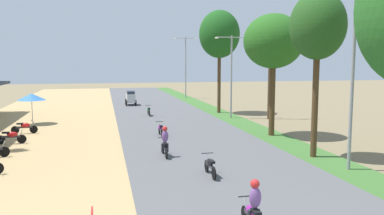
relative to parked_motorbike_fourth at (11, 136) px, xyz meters
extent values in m
cylinder|color=black|center=(0.38, -3.55, -0.21)|extent=(0.56, 0.06, 0.56)
cylinder|color=#A5A8AD|center=(0.32, -3.55, 0.06)|extent=(0.26, 0.05, 0.68)
cylinder|color=black|center=(0.26, -3.55, 0.43)|extent=(0.04, 0.54, 0.04)
cylinder|color=black|center=(0.59, 0.00, -0.21)|extent=(0.56, 0.06, 0.56)
cylinder|color=black|center=(-0.65, 0.00, -0.21)|extent=(0.56, 0.06, 0.56)
cube|color=#333338|center=(-0.03, 0.00, -0.03)|extent=(1.12, 0.12, 0.12)
ellipsoid|color=red|center=(0.05, 0.00, 0.11)|extent=(0.64, 0.28, 0.32)
cube|color=black|center=(-0.31, 0.00, 0.23)|extent=(0.44, 0.20, 0.10)
cylinder|color=#A5A8AD|center=(0.53, 0.00, 0.06)|extent=(0.26, 0.05, 0.68)
cylinder|color=black|center=(0.47, 0.00, 0.43)|extent=(0.04, 0.54, 0.04)
cylinder|color=black|center=(0.71, 3.60, -0.21)|extent=(0.56, 0.06, 0.56)
cylinder|color=black|center=(-0.53, 3.60, -0.21)|extent=(0.56, 0.06, 0.56)
cube|color=#333338|center=(0.09, 3.60, -0.03)|extent=(1.12, 0.12, 0.12)
ellipsoid|color=red|center=(0.17, 3.60, 0.11)|extent=(0.64, 0.28, 0.32)
cube|color=black|center=(-0.19, 3.60, 0.23)|extent=(0.44, 0.20, 0.10)
cylinder|color=#A5A8AD|center=(0.65, 3.60, 0.06)|extent=(0.26, 0.05, 0.68)
cylinder|color=black|center=(0.59, 3.60, 0.43)|extent=(0.04, 0.54, 0.04)
cylinder|color=#99999E|center=(-0.09, 8.02, 0.56)|extent=(0.05, 0.05, 2.10)
cone|color=#3372BF|center=(-0.09, 8.02, 1.76)|extent=(2.20, 2.20, 0.55)
cylinder|color=#4C351E|center=(16.62, -7.13, 2.50)|extent=(0.33, 0.33, 5.98)
ellipsoid|color=#23501C|center=(16.62, -7.13, 6.46)|extent=(2.91, 2.91, 3.54)
cylinder|color=#4C351E|center=(17.00, -0.80, 2.24)|extent=(0.40, 0.40, 5.46)
ellipsoid|color=#265E1B|center=(17.00, -0.80, 5.99)|extent=(4.07, 4.07, 3.71)
cylinder|color=#4C351E|center=(16.92, 11.78, 2.76)|extent=(0.33, 0.33, 6.50)
ellipsoid|color=#1B521A|center=(16.92, 11.78, 7.30)|extent=(4.01, 4.01, 4.68)
cylinder|color=gray|center=(16.97, -9.76, 3.58)|extent=(0.16, 0.16, 8.14)
ellipsoid|color=silver|center=(18.37, -9.76, 7.43)|extent=(0.36, 0.20, 0.14)
cylinder|color=gray|center=(16.97, 8.07, 3.21)|extent=(0.16, 0.16, 7.41)
cylinder|color=gray|center=(16.27, 8.07, 6.76)|extent=(1.40, 0.08, 0.08)
ellipsoid|color=silver|center=(15.57, 8.07, 6.69)|extent=(0.36, 0.20, 0.14)
cylinder|color=gray|center=(17.67, 8.07, 6.76)|extent=(1.40, 0.08, 0.08)
ellipsoid|color=silver|center=(18.37, 8.07, 6.69)|extent=(0.36, 0.20, 0.14)
cylinder|color=gray|center=(16.97, 28.47, 3.76)|extent=(0.16, 0.16, 8.50)
cylinder|color=gray|center=(16.27, 28.47, 7.86)|extent=(1.40, 0.08, 0.08)
ellipsoid|color=silver|center=(15.57, 28.47, 7.79)|extent=(0.36, 0.20, 0.14)
cylinder|color=gray|center=(17.67, 28.47, 7.86)|extent=(1.40, 0.08, 0.08)
ellipsoid|color=silver|center=(18.37, 28.47, 7.79)|extent=(0.36, 0.20, 0.14)
cylinder|color=brown|center=(20.12, 6.89, 3.91)|extent=(0.20, 0.20, 8.93)
cube|color=#473323|center=(20.12, 6.89, 7.87)|extent=(1.80, 0.10, 0.10)
cube|color=#B7BCC1|center=(8.72, 20.55, 0.38)|extent=(0.95, 2.40, 0.95)
cube|color=#232B38|center=(8.72, 20.65, 1.03)|extent=(0.87, 2.00, 0.35)
cylinder|color=black|center=(8.18, 21.41, -0.13)|extent=(0.12, 0.68, 0.68)
cylinder|color=black|center=(9.25, 21.41, -0.13)|extent=(0.12, 0.68, 0.68)
cylinder|color=black|center=(8.18, 19.68, -0.13)|extent=(0.12, 0.68, 0.68)
cylinder|color=black|center=(9.25, 19.68, -0.13)|extent=(0.12, 0.68, 0.68)
cylinder|color=black|center=(9.94, -14.70, -0.19)|extent=(0.06, 0.56, 0.56)
ellipsoid|color=#8C1E8C|center=(9.94, -15.24, 0.13)|extent=(0.28, 0.64, 0.32)
cube|color=black|center=(9.94, -15.60, 0.25)|extent=(0.20, 0.44, 0.10)
cylinder|color=#A5A8AD|center=(9.94, -14.76, 0.08)|extent=(0.05, 0.26, 0.68)
cylinder|color=black|center=(9.94, -14.82, 0.45)|extent=(0.54, 0.04, 0.04)
ellipsoid|color=#724C8C|center=(9.94, -15.52, 0.65)|extent=(0.36, 0.28, 0.64)
sphere|color=red|center=(9.94, -15.48, 1.05)|extent=(0.28, 0.28, 0.28)
cylinder|color=black|center=(10.23, -8.83, -0.19)|extent=(0.06, 0.56, 0.56)
cylinder|color=black|center=(10.23, -10.07, -0.19)|extent=(0.06, 0.56, 0.56)
cube|color=#333338|center=(10.23, -9.45, -0.01)|extent=(0.12, 1.12, 0.12)
ellipsoid|color=black|center=(10.23, -9.37, 0.13)|extent=(0.28, 0.64, 0.32)
cube|color=black|center=(10.23, -9.73, 0.25)|extent=(0.20, 0.44, 0.10)
cylinder|color=#A5A8AD|center=(10.23, -8.89, 0.08)|extent=(0.05, 0.26, 0.68)
cylinder|color=black|center=(10.23, -8.95, 0.45)|extent=(0.54, 0.04, 0.04)
cylinder|color=black|center=(8.81, -4.71, -0.19)|extent=(0.06, 0.56, 0.56)
cylinder|color=black|center=(8.81, -5.95, -0.19)|extent=(0.06, 0.56, 0.56)
cube|color=#333338|center=(8.81, -5.33, -0.01)|extent=(0.12, 1.12, 0.12)
ellipsoid|color=black|center=(8.81, -5.25, 0.13)|extent=(0.28, 0.64, 0.32)
cube|color=black|center=(8.81, -5.61, 0.25)|extent=(0.20, 0.44, 0.10)
cylinder|color=#A5A8AD|center=(8.81, -4.77, 0.08)|extent=(0.05, 0.26, 0.68)
cylinder|color=black|center=(8.81, -4.83, 0.45)|extent=(0.54, 0.04, 0.04)
ellipsoid|color=#724C8C|center=(8.81, -5.53, 0.65)|extent=(0.36, 0.28, 0.64)
sphere|color=red|center=(8.81, -5.49, 1.05)|extent=(0.28, 0.28, 0.28)
cylinder|color=#2D2D38|center=(8.67, -5.43, 0.01)|extent=(0.12, 0.12, 0.48)
cylinder|color=#2D2D38|center=(8.95, -5.43, 0.01)|extent=(0.12, 0.12, 0.48)
cylinder|color=black|center=(9.41, 1.14, -0.19)|extent=(0.06, 0.56, 0.56)
cylinder|color=black|center=(9.41, -0.10, -0.19)|extent=(0.06, 0.56, 0.56)
cube|color=#333338|center=(9.41, 0.52, -0.01)|extent=(0.12, 1.12, 0.12)
ellipsoid|color=#8C1E8C|center=(9.41, 0.60, 0.13)|extent=(0.28, 0.64, 0.32)
cube|color=black|center=(9.41, 0.24, 0.25)|extent=(0.20, 0.44, 0.10)
cylinder|color=#A5A8AD|center=(9.41, 1.08, 0.08)|extent=(0.05, 0.26, 0.68)
cylinder|color=black|center=(9.41, 1.02, 0.45)|extent=(0.54, 0.04, 0.04)
cylinder|color=black|center=(9.77, 11.57, -0.19)|extent=(0.06, 0.56, 0.56)
cylinder|color=black|center=(9.77, 10.33, -0.19)|extent=(0.06, 0.56, 0.56)
cube|color=#333338|center=(9.77, 10.95, -0.01)|extent=(0.12, 1.12, 0.12)
ellipsoid|color=#14722D|center=(9.77, 11.03, 0.13)|extent=(0.28, 0.64, 0.32)
cube|color=black|center=(9.77, 10.67, 0.25)|extent=(0.20, 0.44, 0.10)
cylinder|color=#A5A8AD|center=(9.77, 11.51, 0.08)|extent=(0.05, 0.26, 0.68)
cylinder|color=black|center=(9.77, 11.45, 0.45)|extent=(0.54, 0.04, 0.04)
camera|label=1|loc=(5.71, -25.97, 4.59)|focal=36.86mm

